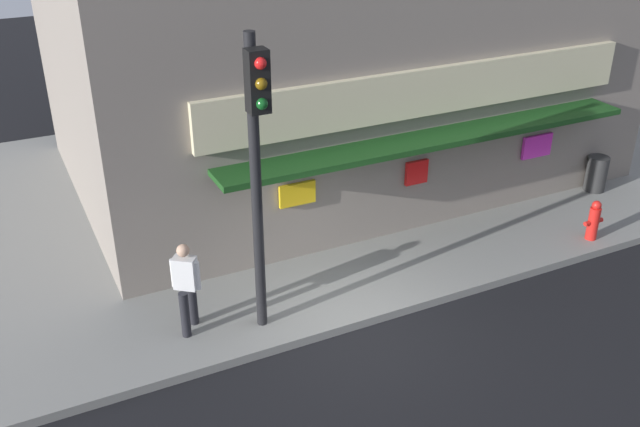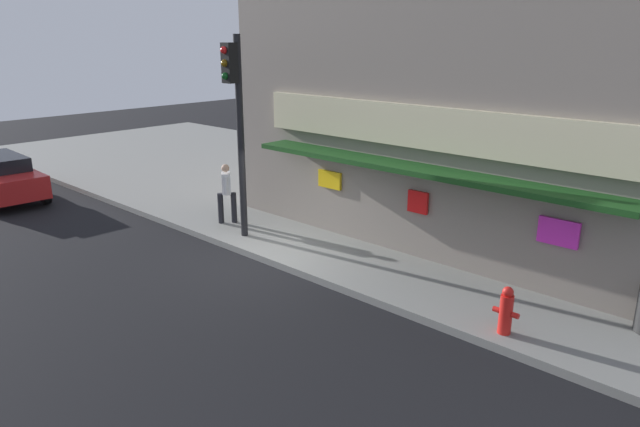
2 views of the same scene
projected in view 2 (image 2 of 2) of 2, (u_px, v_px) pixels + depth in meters
The scene contains 6 objects.
ground_plane at pixel (262, 263), 13.88m from camera, with size 60.94×60.94×0.00m, color black.
sidewalk at pixel (404, 208), 18.05m from camera, with size 40.63×11.99×0.17m, color gray.
corner_building at pixel (516, 70), 15.38m from camera, with size 12.91×9.24×8.44m.
traffic_light at pixel (236, 111), 14.25m from camera, with size 0.32×0.58×5.14m.
fire_hydrant at pixel (506, 311), 10.13m from camera, with size 0.47×0.23×0.90m.
pedestrian at pixel (226, 191), 16.07m from camera, with size 0.47×0.52×1.69m.
Camera 2 is at (9.80, -8.51, 5.24)m, focal length 32.19 mm.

